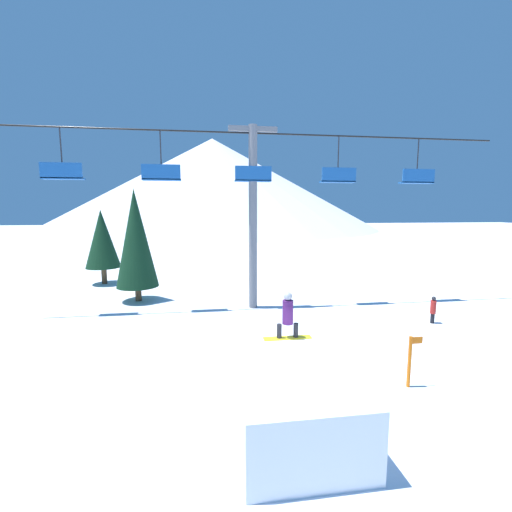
{
  "coord_description": "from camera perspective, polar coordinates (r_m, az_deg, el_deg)",
  "views": [
    {
      "loc": [
        -2.11,
        -7.22,
        5.11
      ],
      "look_at": [
        -0.21,
        5.67,
        3.31
      ],
      "focal_mm": 24.0,
      "sensor_mm": 36.0,
      "label": 1
    }
  ],
  "objects": [
    {
      "name": "distant_skier",
      "position": [
        17.42,
        27.42,
        -7.81
      ],
      "size": [
        0.24,
        0.24,
        1.23
      ],
      "color": "black",
      "rests_on": "ground_plane"
    },
    {
      "name": "trail_marker",
      "position": [
        11.15,
        24.29,
        -15.52
      ],
      "size": [
        0.41,
        0.1,
        1.52
      ],
      "color": "orange",
      "rests_on": "ground_plane"
    },
    {
      "name": "pine_tree_near",
      "position": [
        19.84,
        -19.41,
        2.78
      ],
      "size": [
        2.28,
        2.28,
        6.21
      ],
      "color": "#4C3823",
      "rests_on": "ground_plane"
    },
    {
      "name": "ground_plane",
      "position": [
        9.09,
        7.29,
        -26.38
      ],
      "size": [
        220.0,
        220.0,
        0.0
      ],
      "primitive_type": "plane",
      "color": "white"
    },
    {
      "name": "snowboarder",
      "position": [
        9.67,
        5.31,
        -9.85
      ],
      "size": [
        1.36,
        0.3,
        1.33
      ],
      "color": "yellow",
      "rests_on": "snow_ramp"
    },
    {
      "name": "chairlift",
      "position": [
        17.33,
        -0.5,
        9.82
      ],
      "size": [
        25.95,
        0.44,
        9.18
      ],
      "color": "slate",
      "rests_on": "ground_plane"
    },
    {
      "name": "snow_ramp",
      "position": [
        8.94,
        5.33,
        -21.31
      ],
      "size": [
        2.6,
        4.64,
        1.51
      ],
      "color": "white",
      "rests_on": "ground_plane"
    },
    {
      "name": "pine_tree_far",
      "position": [
        25.38,
        -24.29,
        2.61
      ],
      "size": [
        2.28,
        2.28,
        5.08
      ],
      "color": "#4C3823",
      "rests_on": "ground_plane"
    },
    {
      "name": "mountain_ridge",
      "position": [
        93.1,
        -7.21,
        11.81
      ],
      "size": [
        84.33,
        84.33,
        23.24
      ],
      "color": "silver",
      "rests_on": "ground_plane"
    }
  ]
}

